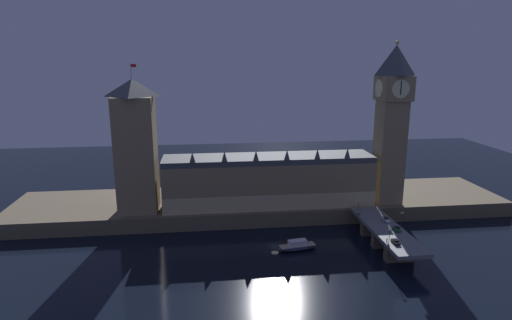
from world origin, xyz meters
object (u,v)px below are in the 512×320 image
Objects in this scene: car_southbound_trail at (386,220)px; pedestrian_far_rail at (360,213)px; clock_tower at (391,120)px; car_southbound_lead at (397,229)px; pedestrian_near_rail at (387,240)px; street_lamp_mid at (402,218)px; victoria_tower at (136,146)px; pedestrian_mid_walk at (396,222)px; street_lamp_far at (358,205)px; street_lamp_near at (389,235)px; boat_upstream at (297,246)px; car_northbound_trail at (396,242)px.

car_southbound_trail is 10.77m from pedestrian_far_rail.
clock_tower is 50.55m from car_southbound_lead.
pedestrian_far_rail reaches higher than car_southbound_trail.
clock_tower reaches higher than pedestrian_far_rail.
clock_tower is at bearing 67.13° from pedestrian_near_rail.
clock_tower is 45.67m from street_lamp_mid.
clock_tower is 107.87m from victoria_tower.
street_lamp_mid is (10.83, -13.81, 2.95)m from pedestrian_far_rail.
pedestrian_mid_walk is at bearing -51.49° from car_southbound_trail.
car_southbound_lead is 0.62× the size of street_lamp_far.
car_southbound_lead is 6.76m from pedestrian_mid_walk.
victoria_tower is 93.27m from street_lamp_far.
street_lamp_near is 1.04× the size of street_lamp_mid.
car_southbound_trail is at bearing 68.74° from street_lamp_near.
pedestrian_mid_walk is at bearing 55.96° from pedestrian_near_rail.
street_lamp_near reaches higher than car_southbound_lead.
pedestrian_mid_walk is at bearing -17.45° from victoria_tower.
boat_upstream is at bearing 150.36° from street_lamp_near.
car_southbound_trail is (0.00, 9.51, -0.04)m from car_southbound_lead.
clock_tower is 59.22m from pedestrian_near_rail.
pedestrian_near_rail is 0.11× the size of boat_upstream.
clock_tower is 40.75m from street_lamp_far.
street_lamp_near is at bearing -121.23° from pedestrian_mid_walk.
pedestrian_mid_walk is at bearing 67.30° from car_southbound_lead.
clock_tower is 59.46m from street_lamp_near.
street_lamp_far is at bearing 90.85° from pedestrian_near_rail.
pedestrian_near_rail is 3.97m from street_lamp_near.
pedestrian_far_rail is 31.62m from boat_upstream.
car_northbound_trail is at bearing -116.59° from car_southbound_lead.
clock_tower is 10.88× the size of street_lamp_near.
pedestrian_mid_walk is at bearing -46.95° from street_lamp_far.
pedestrian_near_rail is at bearing -25.39° from boat_upstream.
pedestrian_far_rail is at bearing -13.00° from victoria_tower.
victoria_tower is at bearing 152.30° from pedestrian_near_rail.
victoria_tower is at bearing 178.72° from clock_tower.
pedestrian_mid_walk is (2.61, 6.23, 0.18)m from car_southbound_lead.
pedestrian_mid_walk is (2.61, -3.28, 0.22)m from car_southbound_trail.
pedestrian_mid_walk is at bearing 97.28° from street_lamp_mid.
car_northbound_trail is 0.63× the size of street_lamp_near.
victoria_tower is 3.89× the size of boat_upstream.
car_northbound_trail is 16.13m from street_lamp_mid.
car_southbound_trail is at bearing 67.32° from pedestrian_near_rail.
pedestrian_mid_walk is (99.22, -31.19, -25.37)m from victoria_tower.
boat_upstream is at bearing -155.52° from pedestrian_far_rail.
car_northbound_trail is at bearing -109.45° from clock_tower.
street_lamp_far reaches higher than car_northbound_trail.
car_southbound_lead is 36.76m from boat_upstream.
pedestrian_far_rail is at bearing 24.48° from boat_upstream.
boat_upstream is (-38.50, -2.11, -6.94)m from pedestrian_mid_walk.
clock_tower is at bearing 70.55° from car_northbound_trail.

